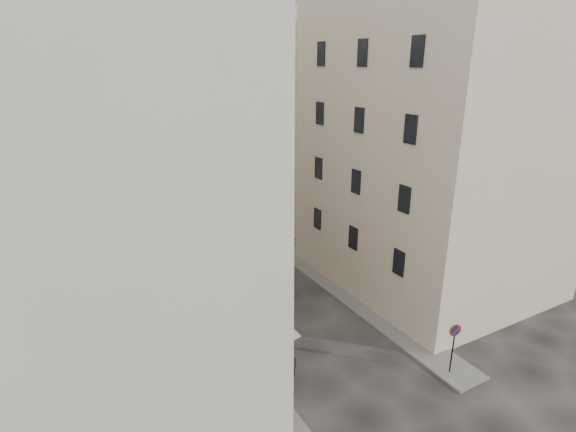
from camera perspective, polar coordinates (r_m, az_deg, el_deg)
ground at (r=24.43m, az=4.20°, el=-16.18°), size 90.00×90.00×0.00m
sidewalk_left at (r=25.77m, az=-9.58°, el=-14.20°), size 2.00×22.00×0.12m
sidewalk_right at (r=28.71m, az=8.56°, el=-10.41°), size 2.00×18.00×0.12m
building_left at (r=19.96m, az=-26.72°, el=6.15°), size 12.20×16.20×20.60m
building_right at (r=29.91m, az=18.17°, el=8.94°), size 12.20×14.20×18.60m
building_back at (r=37.31m, az=-13.19°, el=11.21°), size 18.20×10.20×18.60m
cafe_storefront at (r=22.46m, az=-6.70°, el=-13.99°), size 1.74×7.30×3.50m
stone_steps at (r=34.08m, az=-7.39°, el=-4.79°), size 9.00×3.15×0.80m
bollard_near at (r=22.10m, az=-1.76°, el=-18.76°), size 0.12×0.12×0.98m
bollard_mid at (r=24.69m, az=-5.60°, el=-14.33°), size 0.12×0.12×0.98m
bollard_far at (r=27.49m, az=-8.58°, el=-10.72°), size 0.12×0.12×0.98m
no_parking_sign at (r=22.83m, az=20.35°, el=-14.46°), size 0.61×0.18×2.70m
bistro_table_a at (r=22.06m, az=-1.02°, el=-18.90°), size 1.41×0.66×0.99m
bistro_table_b at (r=22.50m, az=-2.65°, el=-18.35°), size 1.14×0.53×0.80m
bistro_table_c at (r=24.29m, az=-3.66°, el=-15.21°), size 1.15×0.54×0.81m
bistro_table_d at (r=25.17m, az=-5.62°, el=-13.92°), size 1.15×0.54×0.81m
bistro_table_e at (r=25.99m, az=-7.92°, el=-12.67°), size 1.36×0.64×0.95m
pedestrian at (r=23.01m, az=-2.10°, el=-15.82°), size 0.79×0.68×1.84m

